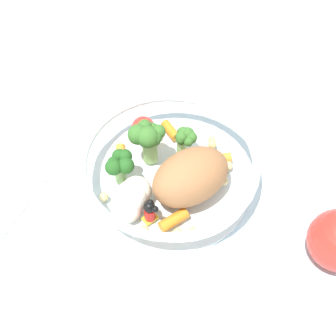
# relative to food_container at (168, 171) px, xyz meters

# --- Properties ---
(ground_plane) EXTENTS (2.40, 2.40, 0.00)m
(ground_plane) POSITION_rel_food_container_xyz_m (0.01, 0.00, -0.03)
(ground_plane) COLOR silver
(food_container) EXTENTS (0.21, 0.21, 0.07)m
(food_container) POSITION_rel_food_container_xyz_m (0.00, 0.00, 0.00)
(food_container) COLOR white
(food_container) RESTS_ON ground_plane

